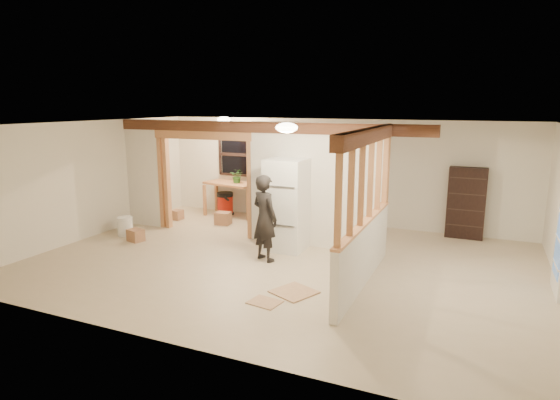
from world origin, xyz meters
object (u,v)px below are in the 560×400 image
at_px(refrigerator, 287,205).
at_px(shop_vac, 225,203).
at_px(bookshelf, 466,203).
at_px(work_table, 232,199).
at_px(woman, 265,218).

distance_m(refrigerator, shop_vac, 3.37).
height_order(shop_vac, bookshelf, bookshelf).
bearing_deg(shop_vac, bookshelf, 2.15).
relative_size(refrigerator, work_table, 1.31).
relative_size(woman, work_table, 1.17).
bearing_deg(refrigerator, shop_vac, 141.67).
xyz_separation_m(refrigerator, shop_vac, (-2.60, 2.06, -0.60)).
relative_size(refrigerator, bookshelf, 1.18).
bearing_deg(woman, work_table, -26.13).
bearing_deg(shop_vac, refrigerator, -38.33).
bearing_deg(bookshelf, work_table, -178.00).
bearing_deg(shop_vac, work_table, 6.84).
height_order(refrigerator, work_table, refrigerator).
relative_size(refrigerator, shop_vac, 3.00).
xyz_separation_m(woman, bookshelf, (3.32, 3.04, -0.03)).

